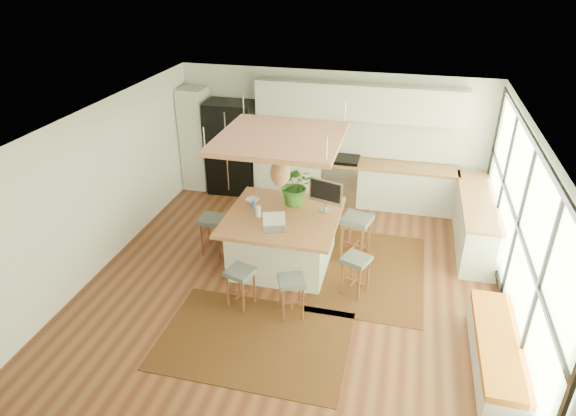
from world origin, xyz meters
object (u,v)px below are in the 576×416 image
(monitor, at_px, (326,197))
(stool_left_side, at_px, (214,235))
(stool_near_right, at_px, (291,295))
(island, at_px, (283,239))
(island_plant, at_px, (296,189))
(stool_right_front, at_px, (355,274))
(stool_right_back, at_px, (355,240))
(laptop, at_px, (275,223))
(fridge, at_px, (232,151))
(microwave, at_px, (274,147))
(stool_near_left, at_px, (241,285))

(monitor, bearing_deg, stool_left_side, -154.40)
(stool_near_right, xyz_separation_m, monitor, (0.19, 1.64, 0.83))
(island, height_order, stool_near_right, island)
(stool_left_side, distance_m, monitor, 2.12)
(island_plant, bearing_deg, stool_right_front, -40.11)
(island, bearing_deg, island_plant, 75.47)
(island, relative_size, stool_left_side, 2.64)
(island, xyz_separation_m, stool_near_right, (0.46, -1.32, -0.11))
(stool_right_back, height_order, monitor, monitor)
(laptop, bearing_deg, stool_right_back, 19.27)
(island, height_order, laptop, laptop)
(island_plant, bearing_deg, stool_near_right, -78.80)
(stool_left_side, xyz_separation_m, island_plant, (1.39, 0.41, 0.85))
(fridge, xyz_separation_m, monitor, (2.47, -2.32, 0.26))
(island_plant, bearing_deg, microwave, 114.48)
(stool_near_right, bearing_deg, stool_near_left, 177.24)
(stool_near_left, distance_m, stool_right_front, 1.78)
(island, distance_m, stool_near_right, 1.40)
(island, bearing_deg, microwave, 108.45)
(microwave, distance_m, island_plant, 2.38)
(stool_near_right, relative_size, island_plant, 0.89)
(stool_near_left, distance_m, laptop, 1.09)
(island, distance_m, island_plant, 0.87)
(island, xyz_separation_m, microwave, (-0.87, 2.61, 0.64))
(fridge, relative_size, stool_right_front, 3.08)
(monitor, relative_size, island_plant, 0.85)
(stool_near_right, bearing_deg, stool_right_front, 42.04)
(fridge, bearing_deg, island, -58.88)
(island, relative_size, stool_right_front, 2.82)
(stool_left_side, height_order, microwave, microwave)
(fridge, height_order, stool_near_right, fridge)
(stool_near_left, distance_m, stool_near_right, 0.79)
(island, xyz_separation_m, stool_right_back, (1.18, 0.46, -0.11))
(stool_near_left, xyz_separation_m, stool_left_side, (-0.95, 1.31, 0.00))
(stool_right_back, relative_size, stool_left_side, 1.14)
(fridge, bearing_deg, island_plant, -52.07)
(fridge, bearing_deg, stool_right_front, -49.10)
(stool_right_front, distance_m, monitor, 1.38)
(island, relative_size, stool_near_left, 2.91)
(stool_right_front, height_order, microwave, microwave)
(island, relative_size, microwave, 3.48)
(fridge, distance_m, stool_right_back, 3.75)
(stool_near_left, relative_size, stool_left_side, 0.91)
(island, xyz_separation_m, stool_right_front, (1.31, -0.56, -0.11))
(stool_right_front, height_order, stool_left_side, stool_left_side)
(monitor, bearing_deg, stool_near_right, -79.51)
(island, bearing_deg, stool_near_right, -70.58)
(stool_near_right, xyz_separation_m, microwave, (-1.34, 3.93, 0.75))
(stool_near_right, relative_size, stool_right_front, 0.97)
(stool_right_front, bearing_deg, island, 156.88)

